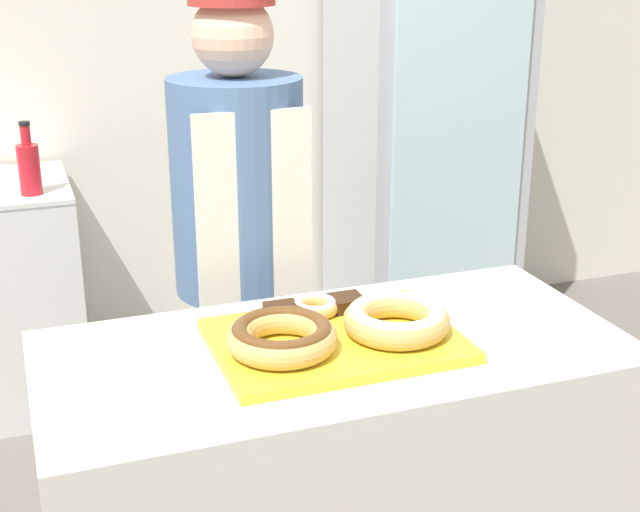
{
  "coord_description": "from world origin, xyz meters",
  "views": [
    {
      "loc": [
        -0.65,
        -1.69,
        1.77
      ],
      "look_at": [
        0.0,
        0.1,
        1.09
      ],
      "focal_mm": 50.0,
      "sensor_mm": 36.0,
      "label": 1
    }
  ],
  "objects_px": {
    "serving_tray": "(335,341)",
    "brownie_back_left": "(283,312)",
    "beverage_fridge": "(424,146)",
    "donut_mini_center": "(315,306)",
    "donut_light_glaze": "(396,318)",
    "brownie_back_right": "(347,303)",
    "bottle_red": "(29,166)",
    "donut_chocolate_glaze": "(282,336)",
    "baker_person": "(241,264)"
  },
  "relations": [
    {
      "from": "serving_tray",
      "to": "brownie_back_right",
      "type": "distance_m",
      "value": 0.16
    },
    {
      "from": "donut_chocolate_glaze",
      "to": "beverage_fridge",
      "type": "distance_m",
      "value": 2.16
    },
    {
      "from": "donut_light_glaze",
      "to": "baker_person",
      "type": "distance_m",
      "value": 0.7
    },
    {
      "from": "serving_tray",
      "to": "beverage_fridge",
      "type": "bearing_deg",
      "value": 58.25
    },
    {
      "from": "brownie_back_right",
      "to": "beverage_fridge",
      "type": "height_order",
      "value": "beverage_fridge"
    },
    {
      "from": "donut_mini_center",
      "to": "brownie_back_right",
      "type": "relative_size",
      "value": 1.51
    },
    {
      "from": "donut_mini_center",
      "to": "beverage_fridge",
      "type": "relative_size",
      "value": 0.06
    },
    {
      "from": "donut_light_glaze",
      "to": "baker_person",
      "type": "xyz_separation_m",
      "value": [
        -0.18,
        0.67,
        -0.08
      ]
    },
    {
      "from": "donut_light_glaze",
      "to": "brownie_back_left",
      "type": "relative_size",
      "value": 3.17
    },
    {
      "from": "brownie_back_left",
      "to": "beverage_fridge",
      "type": "relative_size",
      "value": 0.04
    },
    {
      "from": "brownie_back_right",
      "to": "bottle_red",
      "type": "distance_m",
      "value": 1.58
    },
    {
      "from": "donut_mini_center",
      "to": "brownie_back_right",
      "type": "bearing_deg",
      "value": 0.0
    },
    {
      "from": "serving_tray",
      "to": "brownie_back_left",
      "type": "bearing_deg",
      "value": 120.92
    },
    {
      "from": "brownie_back_right",
      "to": "brownie_back_left",
      "type": "bearing_deg",
      "value": 180.0
    },
    {
      "from": "serving_tray",
      "to": "donut_light_glaze",
      "type": "relative_size",
      "value": 2.25
    },
    {
      "from": "brownie_back_right",
      "to": "baker_person",
      "type": "bearing_deg",
      "value": 104.1
    },
    {
      "from": "donut_light_glaze",
      "to": "brownie_back_left",
      "type": "height_order",
      "value": "donut_light_glaze"
    },
    {
      "from": "donut_light_glaze",
      "to": "brownie_back_right",
      "type": "distance_m",
      "value": 0.18
    },
    {
      "from": "donut_mini_center",
      "to": "beverage_fridge",
      "type": "height_order",
      "value": "beverage_fridge"
    },
    {
      "from": "donut_chocolate_glaze",
      "to": "donut_light_glaze",
      "type": "bearing_deg",
      "value": 0.0
    },
    {
      "from": "donut_chocolate_glaze",
      "to": "bottle_red",
      "type": "relative_size",
      "value": 0.92
    },
    {
      "from": "brownie_back_right",
      "to": "baker_person",
      "type": "height_order",
      "value": "baker_person"
    },
    {
      "from": "serving_tray",
      "to": "baker_person",
      "type": "bearing_deg",
      "value": 94.18
    },
    {
      "from": "donut_light_glaze",
      "to": "donut_mini_center",
      "type": "distance_m",
      "value": 0.21
    },
    {
      "from": "brownie_back_left",
      "to": "serving_tray",
      "type": "bearing_deg",
      "value": -59.08
    },
    {
      "from": "serving_tray",
      "to": "baker_person",
      "type": "distance_m",
      "value": 0.64
    },
    {
      "from": "donut_light_glaze",
      "to": "brownie_back_right",
      "type": "height_order",
      "value": "donut_light_glaze"
    },
    {
      "from": "donut_light_glaze",
      "to": "donut_mini_center",
      "type": "height_order",
      "value": "donut_light_glaze"
    },
    {
      "from": "donut_light_glaze",
      "to": "bottle_red",
      "type": "height_order",
      "value": "bottle_red"
    },
    {
      "from": "donut_light_glaze",
      "to": "brownie_back_left",
      "type": "xyz_separation_m",
      "value": [
        -0.22,
        0.17,
        -0.02
      ]
    },
    {
      "from": "serving_tray",
      "to": "donut_mini_center",
      "type": "relative_size",
      "value": 4.73
    },
    {
      "from": "brownie_back_right",
      "to": "bottle_red",
      "type": "xyz_separation_m",
      "value": [
        -0.65,
        1.44,
        0.05
      ]
    },
    {
      "from": "donut_light_glaze",
      "to": "beverage_fridge",
      "type": "relative_size",
      "value": 0.13
    },
    {
      "from": "donut_chocolate_glaze",
      "to": "donut_mini_center",
      "type": "height_order",
      "value": "donut_chocolate_glaze"
    },
    {
      "from": "brownie_back_left",
      "to": "baker_person",
      "type": "height_order",
      "value": "baker_person"
    },
    {
      "from": "beverage_fridge",
      "to": "serving_tray",
      "type": "bearing_deg",
      "value": -121.75
    },
    {
      "from": "donut_chocolate_glaze",
      "to": "beverage_fridge",
      "type": "relative_size",
      "value": 0.13
    },
    {
      "from": "baker_person",
      "to": "bottle_red",
      "type": "bearing_deg",
      "value": 119.41
    },
    {
      "from": "baker_person",
      "to": "beverage_fridge",
      "type": "bearing_deg",
      "value": 44.47
    },
    {
      "from": "donut_chocolate_glaze",
      "to": "brownie_back_right",
      "type": "relative_size",
      "value": 3.17
    },
    {
      "from": "brownie_back_left",
      "to": "baker_person",
      "type": "relative_size",
      "value": 0.05
    },
    {
      "from": "brownie_back_left",
      "to": "beverage_fridge",
      "type": "height_order",
      "value": "beverage_fridge"
    },
    {
      "from": "donut_mini_center",
      "to": "bottle_red",
      "type": "height_order",
      "value": "bottle_red"
    },
    {
      "from": "serving_tray",
      "to": "brownie_back_right",
      "type": "xyz_separation_m",
      "value": [
        0.08,
        0.13,
        0.03
      ]
    },
    {
      "from": "beverage_fridge",
      "to": "bottle_red",
      "type": "relative_size",
      "value": 6.9
    },
    {
      "from": "serving_tray",
      "to": "brownie_back_right",
      "type": "bearing_deg",
      "value": 59.08
    },
    {
      "from": "serving_tray",
      "to": "beverage_fridge",
      "type": "xyz_separation_m",
      "value": [
        1.08,
        1.75,
        -0.01
      ]
    },
    {
      "from": "donut_light_glaze",
      "to": "beverage_fridge",
      "type": "distance_m",
      "value": 2.02
    },
    {
      "from": "donut_light_glaze",
      "to": "bottle_red",
      "type": "distance_m",
      "value": 1.76
    },
    {
      "from": "donut_chocolate_glaze",
      "to": "bottle_red",
      "type": "xyz_separation_m",
      "value": [
        -0.44,
        1.61,
        0.03
      ]
    }
  ]
}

